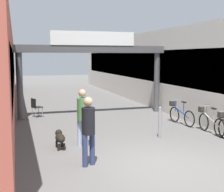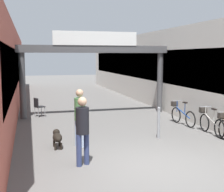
{
  "view_description": "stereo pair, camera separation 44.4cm",
  "coord_description": "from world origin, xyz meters",
  "px_view_note": "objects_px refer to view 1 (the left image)",
  "views": [
    {
      "loc": [
        -3.5,
        -7.09,
        2.81
      ],
      "look_at": [
        0.0,
        4.22,
        1.3
      ],
      "focal_mm": 50.0,
      "sensor_mm": 36.0,
      "label": 1
    },
    {
      "loc": [
        -3.08,
        -7.22,
        2.81
      ],
      "look_at": [
        0.0,
        4.22,
        1.3
      ],
      "focal_mm": 50.0,
      "sensor_mm": 36.0,
      "label": 2
    }
  ],
  "objects_px": {
    "pedestrian_companion": "(88,127)",
    "bicycle_silver_second": "(210,121)",
    "bicycle_blue_third": "(180,114)",
    "pedestrian_with_dog": "(83,114)",
    "dog_on_leash": "(60,138)",
    "bollard_post_metal": "(160,122)",
    "cafe_chair_black_nearer": "(36,106)"
  },
  "relations": [
    {
      "from": "dog_on_leash",
      "to": "bicycle_blue_third",
      "type": "distance_m",
      "value": 5.63
    },
    {
      "from": "pedestrian_with_dog",
      "to": "dog_on_leash",
      "type": "height_order",
      "value": "pedestrian_with_dog"
    },
    {
      "from": "pedestrian_companion",
      "to": "dog_on_leash",
      "type": "bearing_deg",
      "value": 105.68
    },
    {
      "from": "bicycle_silver_second",
      "to": "bollard_post_metal",
      "type": "bearing_deg",
      "value": -178.12
    },
    {
      "from": "bollard_post_metal",
      "to": "cafe_chair_black_nearer",
      "type": "relative_size",
      "value": 1.23
    },
    {
      "from": "pedestrian_with_dog",
      "to": "pedestrian_companion",
      "type": "height_order",
      "value": "pedestrian_with_dog"
    },
    {
      "from": "bicycle_silver_second",
      "to": "bicycle_blue_third",
      "type": "relative_size",
      "value": 1.0
    },
    {
      "from": "pedestrian_companion",
      "to": "cafe_chair_black_nearer",
      "type": "xyz_separation_m",
      "value": [
        -0.9,
        7.02,
        -0.49
      ]
    },
    {
      "from": "pedestrian_companion",
      "to": "bollard_post_metal",
      "type": "distance_m",
      "value": 3.61
    },
    {
      "from": "pedestrian_with_dog",
      "to": "pedestrian_companion",
      "type": "distance_m",
      "value": 1.74
    },
    {
      "from": "pedestrian_with_dog",
      "to": "cafe_chair_black_nearer",
      "type": "height_order",
      "value": "pedestrian_with_dog"
    },
    {
      "from": "bicycle_blue_third",
      "to": "bollard_post_metal",
      "type": "distance_m",
      "value": 2.52
    },
    {
      "from": "bicycle_blue_third",
      "to": "bollard_post_metal",
      "type": "relative_size",
      "value": 1.54
    },
    {
      "from": "dog_on_leash",
      "to": "bicycle_blue_third",
      "type": "height_order",
      "value": "bicycle_blue_third"
    },
    {
      "from": "pedestrian_companion",
      "to": "bicycle_silver_second",
      "type": "bearing_deg",
      "value": 22.25
    },
    {
      "from": "pedestrian_companion",
      "to": "bicycle_silver_second",
      "type": "relative_size",
      "value": 1.06
    },
    {
      "from": "dog_on_leash",
      "to": "bicycle_silver_second",
      "type": "height_order",
      "value": "bicycle_silver_second"
    },
    {
      "from": "bicycle_silver_second",
      "to": "dog_on_leash",
      "type": "bearing_deg",
      "value": -177.03
    },
    {
      "from": "bicycle_silver_second",
      "to": "bicycle_blue_third",
      "type": "distance_m",
      "value": 1.72
    },
    {
      "from": "pedestrian_with_dog",
      "to": "cafe_chair_black_nearer",
      "type": "distance_m",
      "value": 5.43
    },
    {
      "from": "pedestrian_companion",
      "to": "cafe_chair_black_nearer",
      "type": "relative_size",
      "value": 2.01
    },
    {
      "from": "pedestrian_with_dog",
      "to": "dog_on_leash",
      "type": "bearing_deg",
      "value": 176.51
    },
    {
      "from": "cafe_chair_black_nearer",
      "to": "pedestrian_companion",
      "type": "bearing_deg",
      "value": -82.69
    },
    {
      "from": "bicycle_blue_third",
      "to": "bollard_post_metal",
      "type": "bearing_deg",
      "value": -135.33
    },
    {
      "from": "pedestrian_companion",
      "to": "dog_on_leash",
      "type": "relative_size",
      "value": 2.46
    },
    {
      "from": "pedestrian_companion",
      "to": "bollard_post_metal",
      "type": "xyz_separation_m",
      "value": [
        2.98,
        1.99,
        -0.48
      ]
    },
    {
      "from": "pedestrian_companion",
      "to": "bollard_post_metal",
      "type": "bearing_deg",
      "value": 33.76
    },
    {
      "from": "pedestrian_companion",
      "to": "dog_on_leash",
      "type": "xyz_separation_m",
      "value": [
        -0.5,
        1.77,
        -0.7
      ]
    },
    {
      "from": "pedestrian_with_dog",
      "to": "dog_on_leash",
      "type": "relative_size",
      "value": 2.49
    },
    {
      "from": "dog_on_leash",
      "to": "bollard_post_metal",
      "type": "relative_size",
      "value": 0.66
    },
    {
      "from": "bicycle_silver_second",
      "to": "bollard_post_metal",
      "type": "xyz_separation_m",
      "value": [
        -2.05,
        -0.07,
        0.12
      ]
    },
    {
      "from": "pedestrian_companion",
      "to": "dog_on_leash",
      "type": "height_order",
      "value": "pedestrian_companion"
    }
  ]
}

